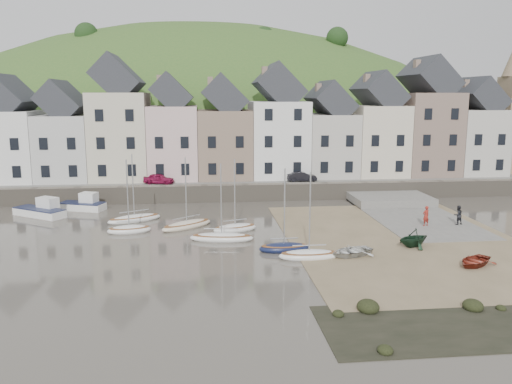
{
  "coord_description": "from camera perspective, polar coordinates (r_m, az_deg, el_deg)",
  "views": [
    {
      "loc": [
        -4.65,
        -38.0,
        11.26
      ],
      "look_at": [
        0.0,
        6.0,
        3.0
      ],
      "focal_mm": 36.56,
      "sensor_mm": 36.0,
      "label": 1
    }
  ],
  "objects": [
    {
      "name": "rowboat_green",
      "position": [
        40.81,
        16.86,
        -4.8
      ],
      "size": [
        3.3,
        3.08,
        1.4
      ],
      "primitive_type": "imported",
      "rotation": [
        0.0,
        0.0,
        -1.21
      ],
      "color": "black",
      "rests_on": "beach"
    },
    {
      "name": "quay_land",
      "position": [
        70.94,
        -2.21,
        2.05
      ],
      "size": [
        90.0,
        30.0,
        1.5
      ],
      "primitive_type": "cube",
      "color": "#386026",
      "rests_on": "ground"
    },
    {
      "name": "motorboat_0",
      "position": [
        53.2,
        -22.43,
        -1.81
      ],
      "size": [
        5.45,
        4.46,
        1.7
      ],
      "color": "white",
      "rests_on": "ground"
    },
    {
      "name": "rowboat_white",
      "position": [
        37.62,
        10.36,
        -6.38
      ],
      "size": [
        3.89,
        3.36,
        0.68
      ],
      "primitive_type": "imported",
      "rotation": [
        0.0,
        0.0,
        -1.19
      ],
      "color": "silver",
      "rests_on": "beach"
    },
    {
      "name": "sailboat_3",
      "position": [
        43.87,
        -2.31,
        -3.95
      ],
      "size": [
        4.12,
        2.64,
        6.32
      ],
      "color": "white",
      "rests_on": "ground"
    },
    {
      "name": "sailboat_5",
      "position": [
        38.41,
        3.1,
        -6.07
      ],
      "size": [
        3.77,
        1.6,
        6.32
      ],
      "color": "#131A3C",
      "rests_on": "ground"
    },
    {
      "name": "rowboat_red",
      "position": [
        37.92,
        22.78,
        -6.96
      ],
      "size": [
        3.7,
        3.5,
        0.62
      ],
      "primitive_type": "imported",
      "rotation": [
        0.0,
        0.0,
        -0.95
      ],
      "color": "maroon",
      "rests_on": "beach"
    },
    {
      "name": "person_dark",
      "position": [
        48.71,
        21.22,
        -2.36
      ],
      "size": [
        0.92,
        0.78,
        1.68
      ],
      "primitive_type": "imported",
      "rotation": [
        0.0,
        0.0,
        3.34
      ],
      "color": "black",
      "rests_on": "slipway"
    },
    {
      "name": "sailboat_1",
      "position": [
        44.64,
        -13.7,
        -3.99
      ],
      "size": [
        3.78,
        2.07,
        6.32
      ],
      "color": "white",
      "rests_on": "ground"
    },
    {
      "name": "beach",
      "position": [
        42.6,
        15.82,
        -5.12
      ],
      "size": [
        18.0,
        26.0,
        0.06
      ],
      "primitive_type": "cube",
      "color": "#736246",
      "rests_on": "ground"
    },
    {
      "name": "car_right",
      "position": [
        59.31,
        5.04,
        1.7
      ],
      "size": [
        3.38,
        1.27,
        1.1
      ],
      "primitive_type": "imported",
      "rotation": [
        0.0,
        0.0,
        1.54
      ],
      "color": "black",
      "rests_on": "quay_street"
    },
    {
      "name": "seawall",
      "position": [
        56.16,
        -1.18,
        -0.06
      ],
      "size": [
        70.0,
        1.2,
        1.8
      ],
      "primitive_type": "cube",
      "color": "slate",
      "rests_on": "ground"
    },
    {
      "name": "sailboat_6",
      "position": [
        36.85,
        5.83,
        -6.84
      ],
      "size": [
        4.33,
        1.52,
        6.32
      ],
      "color": "white",
      "rests_on": "ground"
    },
    {
      "name": "slipway",
      "position": [
        51.26,
        16.69,
        -2.5
      ],
      "size": [
        8.0,
        18.0,
        0.12
      ],
      "primitive_type": "cube",
      "color": "slate",
      "rests_on": "ground"
    },
    {
      "name": "hillside",
      "position": [
        102.27,
        -6.01,
        -6.11
      ],
      "size": [
        134.4,
        84.0,
        84.0
      ],
      "color": "#386026",
      "rests_on": "ground"
    },
    {
      "name": "quay_street",
      "position": [
        59.48,
        -1.47,
        1.18
      ],
      "size": [
        70.0,
        7.0,
        0.1
      ],
      "primitive_type": "cube",
      "color": "slate",
      "rests_on": "quay_land"
    },
    {
      "name": "sailboat_4",
      "position": [
        41.14,
        -3.79,
        -4.96
      ],
      "size": [
        5.18,
        2.2,
        6.32
      ],
      "color": "white",
      "rests_on": "ground"
    },
    {
      "name": "sailboat_2",
      "position": [
        45.27,
        -7.58,
        -3.58
      ],
      "size": [
        4.9,
        4.22,
        6.32
      ],
      "color": "beige",
      "rests_on": "ground"
    },
    {
      "name": "sailboat_0",
      "position": [
        48.41,
        -13.15,
        -2.84
      ],
      "size": [
        5.11,
        3.62,
        6.32
      ],
      "color": "white",
      "rests_on": "ground"
    },
    {
      "name": "motorboat_2",
      "position": [
        54.54,
        -18.33,
        -1.26
      ],
      "size": [
        4.79,
        3.11,
        1.7
      ],
      "color": "white",
      "rests_on": "ground"
    },
    {
      "name": "car_left",
      "position": [
        58.4,
        -10.58,
        1.44
      ],
      "size": [
        3.56,
        2.07,
        1.14
      ],
      "primitive_type": "imported",
      "rotation": [
        0.0,
        0.0,
        1.34
      ],
      "color": "maroon",
      "rests_on": "quay_street"
    },
    {
      "name": "townhouse_terrace",
      "position": [
        62.45,
        -0.13,
        6.96
      ],
      "size": [
        61.05,
        8.0,
        13.93
      ],
      "color": "white",
      "rests_on": "quay_land"
    },
    {
      "name": "ground",
      "position": [
        39.9,
        0.91,
        -5.82
      ],
      "size": [
        160.0,
        160.0,
        0.0
      ],
      "primitive_type": "plane",
      "color": "#453F36",
      "rests_on": "ground"
    },
    {
      "name": "person_red",
      "position": [
        47.31,
        18.1,
        -2.5
      ],
      "size": [
        0.73,
        0.59,
        1.74
      ],
      "primitive_type": "imported",
      "rotation": [
        0.0,
        0.0,
        3.46
      ],
      "color": "maroon",
      "rests_on": "slipway"
    },
    {
      "name": "shore_rocks",
      "position": [
        28.88,
        21.09,
        -12.88
      ],
      "size": [
        14.0,
        6.0,
        0.77
      ],
      "color": "black",
      "rests_on": "ground"
    }
  ]
}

